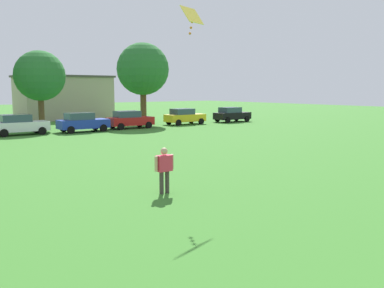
{
  "coord_description": "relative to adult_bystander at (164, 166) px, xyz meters",
  "views": [
    {
      "loc": [
        -6.47,
        0.8,
        3.69
      ],
      "look_at": [
        0.16,
        9.9,
        2.2
      ],
      "focal_mm": 38.82,
      "sensor_mm": 36.0,
      "label": 1
    }
  ],
  "objects": [
    {
      "name": "parked_car_yellow_5",
      "position": [
        17.48,
        23.69,
        -0.12
      ],
      "size": [
        4.3,
        2.02,
        1.68
      ],
      "color": "yellow",
      "rests_on": "ground"
    },
    {
      "name": "kite",
      "position": [
        1.91,
        0.95,
        5.45
      ],
      "size": [
        1.11,
        0.78,
        1.06
      ],
      "color": "yellow"
    },
    {
      "name": "parked_car_black_6",
      "position": [
        23.86,
        23.35,
        -0.12
      ],
      "size": [
        4.3,
        2.02,
        1.68
      ],
      "color": "black",
      "rests_on": "ground"
    },
    {
      "name": "tree_far_right",
      "position": [
        14.27,
        26.74,
        4.82
      ],
      "size": [
        5.51,
        5.51,
        8.59
      ],
      "color": "brown",
      "rests_on": "ground"
    },
    {
      "name": "tree_right",
      "position": [
        3.85,
        27.76,
        3.95
      ],
      "size": [
        4.68,
        4.68,
        7.3
      ],
      "color": "brown",
      "rests_on": "ground"
    },
    {
      "name": "parked_car_red_4",
      "position": [
        10.63,
        22.98,
        -0.12
      ],
      "size": [
        4.3,
        2.02,
        1.68
      ],
      "color": "red",
      "rests_on": "ground"
    },
    {
      "name": "house_left",
      "position": [
        10.02,
        39.43,
        1.73
      ],
      "size": [
        11.05,
        7.11,
        5.4
      ],
      "color": "tan",
      "rests_on": "ground"
    },
    {
      "name": "ground_plane",
      "position": [
        -1.26,
        16.92,
        -0.98
      ],
      "size": [
        160.0,
        160.0,
        0.0
      ],
      "primitive_type": "plane",
      "color": "#387528"
    },
    {
      "name": "parked_car_blue_3",
      "position": [
        5.8,
        22.55,
        -0.12
      ],
      "size": [
        4.3,
        2.02,
        1.68
      ],
      "color": "#1E38AD",
      "rests_on": "ground"
    },
    {
      "name": "parked_car_white_2",
      "position": [
        0.7,
        23.15,
        -0.12
      ],
      "size": [
        4.3,
        2.02,
        1.68
      ],
      "color": "white",
      "rests_on": "ground"
    },
    {
      "name": "adult_bystander",
      "position": [
        0.0,
        0.0,
        0.0
      ],
      "size": [
        0.78,
        0.31,
        1.65
      ],
      "rotation": [
        0.0,
        0.0,
        3.16
      ],
      "color": "#3F3833",
      "rests_on": "ground"
    }
  ]
}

